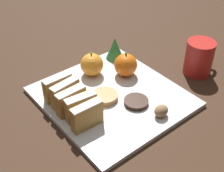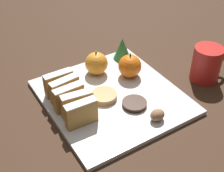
{
  "view_description": "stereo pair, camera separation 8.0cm",
  "coord_description": "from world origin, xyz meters",
  "px_view_note": "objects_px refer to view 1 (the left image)",
  "views": [
    {
      "loc": [
        -0.4,
        -0.49,
        0.53
      ],
      "look_at": [
        0.0,
        0.0,
        0.04
      ],
      "focal_mm": 50.0,
      "sensor_mm": 36.0,
      "label": 1
    },
    {
      "loc": [
        -0.33,
        -0.54,
        0.53
      ],
      "look_at": [
        0.0,
        0.0,
        0.04
      ],
      "focal_mm": 50.0,
      "sensor_mm": 36.0,
      "label": 2
    }
  ],
  "objects_px": {
    "walnut": "(161,111)",
    "orange_near": "(92,65)",
    "orange_far": "(126,65)",
    "chocolate_cookie": "(136,102)",
    "coffee_mug": "(199,57)"
  },
  "relations": [
    {
      "from": "orange_far",
      "to": "chocolate_cookie",
      "type": "relative_size",
      "value": 1.17
    },
    {
      "from": "orange_near",
      "to": "walnut",
      "type": "height_order",
      "value": "orange_near"
    },
    {
      "from": "walnut",
      "to": "orange_near",
      "type": "bearing_deg",
      "value": 96.17
    },
    {
      "from": "orange_near",
      "to": "orange_far",
      "type": "distance_m",
      "value": 0.09
    },
    {
      "from": "orange_far",
      "to": "chocolate_cookie",
      "type": "xyz_separation_m",
      "value": [
        -0.06,
        -0.11,
        -0.03
      ]
    },
    {
      "from": "chocolate_cookie",
      "to": "walnut",
      "type": "bearing_deg",
      "value": -77.13
    },
    {
      "from": "walnut",
      "to": "coffee_mug",
      "type": "distance_m",
      "value": 0.24
    },
    {
      "from": "orange_far",
      "to": "chocolate_cookie",
      "type": "height_order",
      "value": "orange_far"
    },
    {
      "from": "chocolate_cookie",
      "to": "coffee_mug",
      "type": "height_order",
      "value": "coffee_mug"
    },
    {
      "from": "orange_far",
      "to": "walnut",
      "type": "bearing_deg",
      "value": -104.07
    },
    {
      "from": "orange_near",
      "to": "chocolate_cookie",
      "type": "relative_size",
      "value": 1.16
    },
    {
      "from": "orange_near",
      "to": "walnut",
      "type": "xyz_separation_m",
      "value": [
        0.03,
        -0.25,
        -0.02
      ]
    },
    {
      "from": "chocolate_cookie",
      "to": "orange_far",
      "type": "bearing_deg",
      "value": 61.2
    },
    {
      "from": "chocolate_cookie",
      "to": "coffee_mug",
      "type": "bearing_deg",
      "value": 0.54
    },
    {
      "from": "walnut",
      "to": "orange_far",
      "type": "bearing_deg",
      "value": 75.93
    }
  ]
}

